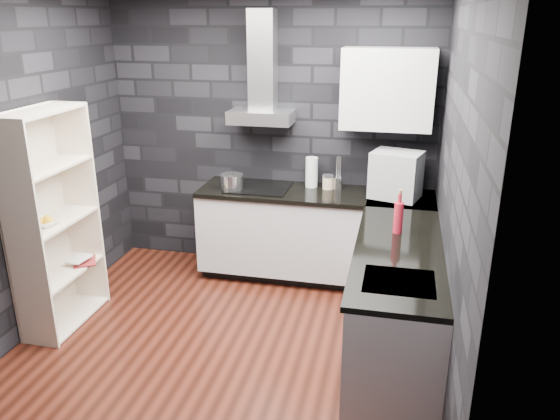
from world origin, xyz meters
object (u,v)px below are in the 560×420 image
(bookshelf, at_px, (54,222))
(storage_jar, at_px, (328,183))
(utensil_crock, at_px, (338,183))
(fruit_bowl, at_px, (45,222))
(appliance_garage, at_px, (396,175))
(red_bottle, at_px, (398,218))
(glass_vase, at_px, (312,172))
(pot, at_px, (232,182))

(bookshelf, bearing_deg, storage_jar, 14.22)
(utensil_crock, bearing_deg, storage_jar, -173.42)
(storage_jar, distance_m, bookshelf, 2.43)
(storage_jar, relative_size, bookshelf, 0.07)
(fruit_bowl, bearing_deg, bookshelf, 90.00)
(appliance_garage, height_order, red_bottle, appliance_garage)
(utensil_crock, bearing_deg, appliance_garage, -18.80)
(glass_vase, xyz_separation_m, storage_jar, (0.16, -0.04, -0.08))
(utensil_crock, relative_size, fruit_bowl, 0.52)
(storage_jar, distance_m, red_bottle, 1.20)
(utensil_crock, height_order, bookshelf, bookshelf)
(appliance_garage, height_order, bookshelf, bookshelf)
(glass_vase, relative_size, bookshelf, 0.16)
(utensil_crock, relative_size, bookshelf, 0.06)
(pot, distance_m, utensil_crock, 1.01)
(utensil_crock, height_order, red_bottle, red_bottle)
(glass_vase, height_order, bookshelf, bookshelf)
(pot, distance_m, appliance_garage, 1.52)
(utensil_crock, xyz_separation_m, bookshelf, (-2.11, -1.37, -0.06))
(storage_jar, xyz_separation_m, appliance_garage, (0.63, -0.17, 0.16))
(fruit_bowl, bearing_deg, glass_vase, 38.94)
(fruit_bowl, bearing_deg, appliance_garage, 26.03)
(glass_vase, relative_size, appliance_garage, 0.69)
(pot, bearing_deg, red_bottle, -26.35)
(appliance_garage, xyz_separation_m, fruit_bowl, (-2.65, -1.29, -0.19))
(glass_vase, relative_size, storage_jar, 2.40)
(pot, distance_m, bookshelf, 1.61)
(pot, relative_size, appliance_garage, 0.50)
(fruit_bowl, bearing_deg, red_bottle, 9.91)
(appliance_garage, bearing_deg, red_bottle, -71.20)
(pot, distance_m, glass_vase, 0.77)
(storage_jar, bearing_deg, fruit_bowl, -144.05)
(utensil_crock, xyz_separation_m, appliance_garage, (0.53, -0.18, 0.17))
(utensil_crock, xyz_separation_m, fruit_bowl, (-2.11, -1.48, -0.02))
(red_bottle, bearing_deg, appliance_garage, 92.93)
(storage_jar, bearing_deg, glass_vase, 167.66)
(utensil_crock, height_order, fruit_bowl, utensil_crock)
(glass_vase, xyz_separation_m, appliance_garage, (0.79, -0.21, 0.08))
(pot, bearing_deg, glass_vase, 19.88)
(storage_jar, xyz_separation_m, fruit_bowl, (-2.02, -1.46, -0.02))
(bookshelf, bearing_deg, glass_vase, 17.20)
(glass_vase, relative_size, utensil_crock, 2.51)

